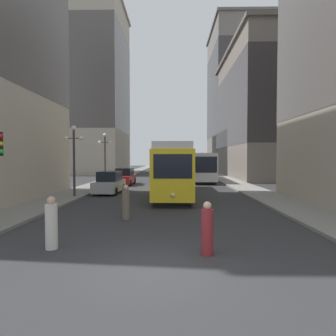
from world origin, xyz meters
TOP-DOWN VIEW (x-y plane):
  - ground_plane at (0.00, 0.00)m, footprint 200.00×200.00m
  - sidewalk_left at (-7.45, 40.00)m, footprint 2.78×120.00m
  - sidewalk_right at (7.45, 40.00)m, footprint 2.78×120.00m
  - streetcar at (0.45, 15.14)m, footprint 2.67×13.02m
  - transit_bus at (4.11, 28.71)m, footprint 2.80×12.38m
  - parked_car_left_near at (-4.76, 23.47)m, footprint 1.96×4.85m
  - parked_car_left_mid at (-4.75, 15.94)m, footprint 2.04×4.33m
  - pedestrian_crossing_near at (1.51, 1.11)m, footprint 0.36×0.36m
  - pedestrian_crossing_far at (-1.75, 5.99)m, footprint 0.37×0.37m
  - pedestrian_on_sidewalk at (-3.42, 1.59)m, footprint 0.38×0.38m
  - lamp_post_left_near at (-6.66, 13.01)m, footprint 1.41×0.36m
  - lamp_post_left_far at (-6.66, 22.41)m, footprint 1.41×0.36m
  - building_left_corner at (-16.69, 46.48)m, footprint 16.30×16.66m
  - building_right_corner at (16.68, 53.55)m, footprint 16.29×17.11m
  - building_right_midblock at (15.30, 35.88)m, footprint 13.53×23.03m

SIDE VIEW (x-z plane):
  - ground_plane at x=0.00m, z-range 0.00..0.00m
  - sidewalk_left at x=-7.45m, z-range 0.00..0.15m
  - sidewalk_right at x=7.45m, z-range 0.00..0.15m
  - pedestrian_crossing_near at x=1.51m, z-range -0.06..1.56m
  - pedestrian_crossing_far at x=-1.75m, z-range -0.06..1.60m
  - pedestrian_on_sidewalk at x=-3.42m, z-range -0.06..1.64m
  - parked_car_left_mid at x=-4.75m, z-range -0.07..1.75m
  - parked_car_left_near at x=-4.76m, z-range -0.07..1.75m
  - transit_bus at x=4.11m, z-range 0.22..3.67m
  - streetcar at x=0.45m, z-range 0.16..4.05m
  - lamp_post_left_near at x=-6.66m, z-range 0.98..6.07m
  - lamp_post_left_far at x=-6.66m, z-range 1.00..6.35m
  - building_right_midblock at x=15.30m, z-range 0.26..19.35m
  - building_right_corner at x=16.68m, z-range 0.47..30.66m
  - building_left_corner at x=-16.69m, z-range 0.50..32.15m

